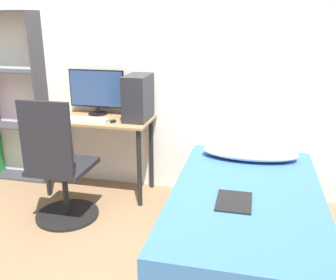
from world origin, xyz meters
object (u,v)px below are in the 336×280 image
object	(u,v)px
monitor	(97,91)
keyboard	(88,119)
pc_tower	(138,98)
office_chair	(60,176)
bed	(245,222)

from	to	relation	value
monitor	keyboard	distance (m)	0.34
keyboard	pc_tower	bearing A→B (deg)	18.33
office_chair	bed	size ratio (longest dim) A/B	0.57
office_chair	keyboard	xyz separation A→B (m)	(0.05, 0.52, 0.36)
office_chair	bed	world-z (taller)	office_chair
office_chair	monitor	world-z (taller)	monitor
monitor	keyboard	xyz separation A→B (m)	(0.01, -0.25, -0.23)
monitor	pc_tower	world-z (taller)	monitor
bed	monitor	size ratio (longest dim) A/B	3.39
pc_tower	keyboard	bearing A→B (deg)	-161.67
office_chair	pc_tower	distance (m)	1.00
keyboard	pc_tower	xyz separation A→B (m)	(0.45, 0.15, 0.20)
bed	monitor	xyz separation A→B (m)	(-1.51, 0.86, 0.77)
keyboard	pc_tower	distance (m)	0.51
pc_tower	bed	bearing A→B (deg)	-35.58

